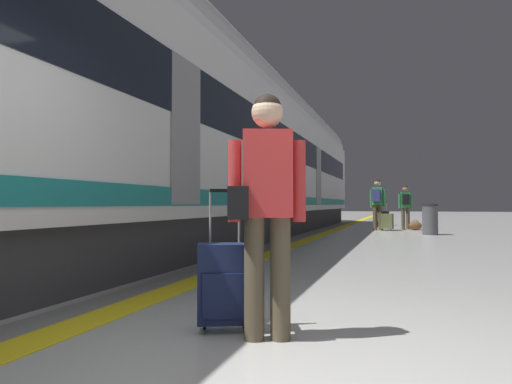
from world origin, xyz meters
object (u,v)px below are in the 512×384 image
Objects in this scene: rolling_suitcase_foreground at (225,283)px; waste_bin at (430,219)px; suitcase_near at (387,221)px; passenger_mid at (405,203)px; high_speed_train at (217,138)px; passenger_near at (377,200)px; traveller_foreground at (265,197)px; passenger_far at (376,204)px; suitcase_far at (384,218)px; duffel_bag_mid at (415,226)px.

rolling_suitcase_foreground reaches higher than waste_bin.
suitcase_near is 0.37× the size of passenger_mid.
high_speed_train reaches higher than passenger_mid.
rolling_suitcase_foreground is 0.57× the size of passenger_near.
traveller_foreground reaches higher than passenger_far.
waste_bin is (1.62, 11.91, -0.49)m from traveller_foreground.
passenger_mid is 3.05m from suitcase_far.
traveller_foreground is at bearing -94.95° from duffel_bag_mid.
traveller_foreground is 1.64× the size of suitcase_far.
passenger_near reaches higher than traveller_foreground.
traveller_foreground reaches higher than waste_bin.
high_speed_train is at bearing -109.54° from suitcase_far.
high_speed_train is 8.47m from passenger_mid.
passenger_far reaches higher than suitcase_far.
suitcase_near is (3.78, 6.13, -2.19)m from high_speed_train.
suitcase_near is at bearing 87.19° from rolling_suitcase_foreground.
passenger_near is at bearing 89.94° from traveller_foreground.
traveller_foreground is 1.62× the size of rolling_suitcase_foreground.
suitcase_near is 4.11m from passenger_far.
passenger_near is 0.80m from suitcase_near.
passenger_far is at bearing 107.20° from waste_bin.
high_speed_train is 8.50m from rolling_suitcase_foreground.
passenger_mid is 1.72× the size of waste_bin.
rolling_suitcase_foreground is 11.94m from waste_bin.
waste_bin is (1.53, -5.77, 0.12)m from suitcase_far.
rolling_suitcase_foreground is 1.11× the size of waste_bin.
rolling_suitcase_foreground is at bearing -67.81° from high_speed_train.
traveller_foreground is at bearing -90.28° from suitcase_far.
rolling_suitcase_foreground is at bearing -96.31° from duffel_bag_mid.
passenger_mid is (0.93, 0.83, -0.11)m from passenger_near.
suitcase_near is at bearing -122.60° from passenger_mid.
high_speed_train reaches higher than traveller_foreground.
suitcase_far is at bearing -33.29° from passenger_far.
passenger_near is at bearing -155.10° from duffel_bag_mid.
high_speed_train is at bearing -121.66° from suitcase_near.
rolling_suitcase_foreground is at bearing -91.45° from passenger_near.
duffel_bag_mid is (1.25, 0.58, -0.89)m from passenger_near.
passenger_near is at bearing 88.55° from rolling_suitcase_foreground.
duffel_bag_mid is at bearing 83.69° from rolling_suitcase_foreground.
rolling_suitcase_foreground is 17.77m from passenger_far.
passenger_mid is (0.94, 14.81, -0.02)m from traveller_foreground.
passenger_near is 1.64m from duffel_bag_mid.
traveller_foreground is 3.73× the size of duffel_bag_mid.
traveller_foreground reaches higher than rolling_suitcase_foreground.
duffel_bag_mid is at bearing -65.91° from passenger_far.
duffel_bag_mid is (0.92, 0.69, -0.16)m from suitcase_near.
duffel_bag_mid is (1.26, 14.56, -0.80)m from traveller_foreground.
duffel_bag_mid is 0.28× the size of passenger_far.
suitcase_near is at bearing -81.94° from passenger_far.
high_speed_train is at bearing 113.97° from traveller_foreground.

